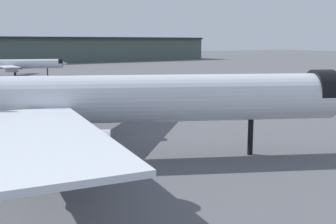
# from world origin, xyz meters

# --- Properties ---
(ground) EXTENTS (900.00, 900.00, 0.00)m
(ground) POSITION_xyz_m (0.00, 0.00, 0.00)
(ground) COLOR #56565B
(airliner_near_gate) EXTENTS (55.99, 50.11, 15.09)m
(airliner_near_gate) POSITION_xyz_m (-1.33, -0.11, 6.64)
(airliner_near_gate) COLOR silver
(airliner_near_gate) RESTS_ON ground
(airliner_far_taxiway) EXTENTS (35.89, 32.17, 10.14)m
(airliner_far_taxiway) POSITION_xyz_m (5.70, 121.43, 4.47)
(airliner_far_taxiway) COLOR silver
(airliner_far_taxiway) RESTS_ON ground
(terminal_building) EXTENTS (241.68, 57.50, 25.99)m
(terminal_building) POSITION_xyz_m (25.03, 218.83, 8.05)
(terminal_building) COLOR #475651
(terminal_building) RESTS_ON ground
(baggage_tug_wing) EXTENTS (2.18, 3.35, 1.85)m
(baggage_tug_wing) POSITION_xyz_m (-5.63, 35.56, 0.97)
(baggage_tug_wing) COLOR black
(baggage_tug_wing) RESTS_ON ground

